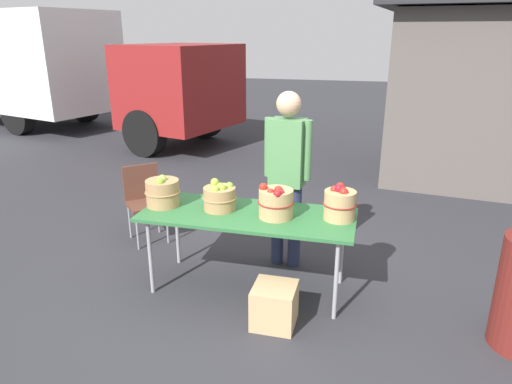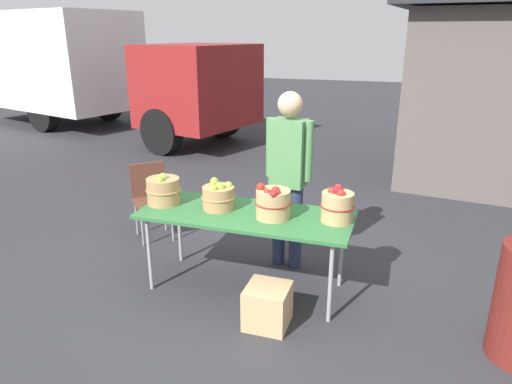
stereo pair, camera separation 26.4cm
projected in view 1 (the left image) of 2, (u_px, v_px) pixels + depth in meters
name	position (u px, v px, depth m)	size (l,w,h in m)	color
ground_plane	(248.00, 287.00, 4.36)	(40.00, 40.00, 0.00)	#2D2D33
market_table	(248.00, 218.00, 4.13)	(1.90, 0.76, 0.75)	#2D6B38
apple_basket_green_0	(163.00, 192.00, 4.26)	(0.33, 0.33, 0.29)	#A87F51
apple_basket_green_1	(220.00, 197.00, 4.16)	(0.31, 0.31, 0.27)	#A87F51
apple_basket_red_0	(276.00, 203.00, 3.98)	(0.32, 0.32, 0.30)	tan
apple_basket_red_1	(340.00, 203.00, 3.94)	(0.29, 0.29, 0.31)	tan
vendor_adult	(287.00, 167.00, 4.47)	(0.47, 0.27, 1.77)	#262D4C
box_truck	(61.00, 67.00, 10.91)	(7.99, 4.18, 2.75)	white
food_kiosk	(495.00, 93.00, 7.17)	(3.84, 3.32, 2.74)	#59514C
folding_chair	(145.00, 197.00, 5.23)	(0.57, 0.57, 0.86)	brown
produce_crate	(274.00, 305.00, 3.76)	(0.35, 0.35, 0.35)	tan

